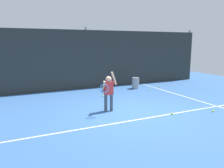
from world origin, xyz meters
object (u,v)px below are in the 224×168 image
(tennis_ball_0, at_px, (172,114))
(tennis_ball_4, at_px, (213,111))
(tennis_ball_3, at_px, (159,87))
(tennis_ball_1, at_px, (150,90))
(tennis_ball_2, at_px, (103,96))
(tennis_player, at_px, (108,90))
(ball_hopper, at_px, (135,83))

(tennis_ball_0, relative_size, tennis_ball_4, 1.00)
(tennis_ball_3, bearing_deg, tennis_ball_1, -150.69)
(tennis_ball_2, height_order, tennis_ball_3, same)
(tennis_ball_3, bearing_deg, tennis_ball_0, -121.75)
(tennis_player, height_order, tennis_ball_0, tennis_player)
(ball_hopper, distance_m, tennis_ball_0, 4.33)
(tennis_ball_1, relative_size, tennis_ball_3, 1.00)
(tennis_ball_3, bearing_deg, ball_hopper, 169.31)
(ball_hopper, relative_size, tennis_ball_1, 8.52)
(tennis_player, xyz_separation_m, tennis_ball_4, (3.16, -1.60, -0.69))
(tennis_ball_2, relative_size, tennis_ball_3, 1.00)
(tennis_ball_4, bearing_deg, tennis_ball_2, 124.25)
(tennis_ball_0, distance_m, tennis_ball_4, 1.50)
(tennis_ball_0, bearing_deg, tennis_ball_2, 107.58)
(tennis_ball_3, distance_m, tennis_ball_4, 4.41)
(tennis_player, xyz_separation_m, tennis_ball_0, (1.70, -1.23, -0.69))
(tennis_ball_0, bearing_deg, tennis_ball_3, 58.25)
(tennis_player, distance_m, tennis_ball_3, 4.98)
(ball_hopper, relative_size, tennis_ball_0, 8.52)
(tennis_player, height_order, tennis_ball_1, tennis_player)
(tennis_ball_0, height_order, tennis_ball_4, same)
(tennis_player, bearing_deg, tennis_ball_3, 39.61)
(tennis_ball_1, distance_m, tennis_ball_4, 3.78)
(tennis_ball_0, distance_m, tennis_ball_1, 3.73)
(tennis_player, relative_size, tennis_ball_4, 20.46)
(tennis_ball_0, bearing_deg, tennis_ball_1, 66.13)
(tennis_player, xyz_separation_m, tennis_ball_2, (0.66, 2.06, -0.69))
(ball_hopper, bearing_deg, tennis_ball_4, -86.14)
(tennis_ball_2, bearing_deg, tennis_ball_0, -72.42)
(tennis_player, bearing_deg, tennis_ball_4, -20.42)
(tennis_ball_2, xyz_separation_m, tennis_ball_4, (2.49, -3.66, 0.00))
(tennis_ball_1, height_order, tennis_ball_2, same)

